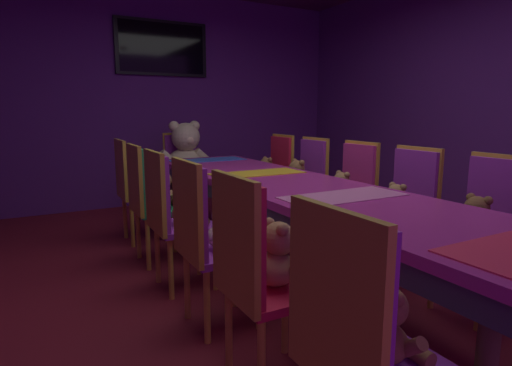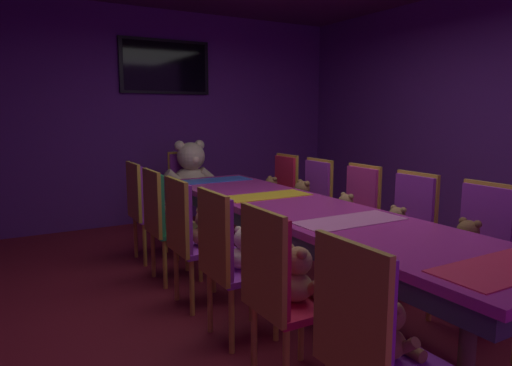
# 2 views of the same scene
# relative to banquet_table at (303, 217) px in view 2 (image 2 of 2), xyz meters

# --- Properties ---
(ground_plane) EXTENTS (7.90, 7.90, 0.00)m
(ground_plane) POSITION_rel_banquet_table_xyz_m (0.00, 0.00, -0.66)
(ground_plane) COLOR maroon
(wall_back) EXTENTS (5.20, 0.12, 2.80)m
(wall_back) POSITION_rel_banquet_table_xyz_m (0.00, 3.20, 0.74)
(wall_back) COLOR #59267F
(wall_back) RESTS_ON ground_plane
(wall_right) EXTENTS (0.12, 6.40, 2.80)m
(wall_right) POSITION_rel_banquet_table_xyz_m (2.60, 0.00, 0.74)
(wall_right) COLOR #59267F
(wall_right) RESTS_ON ground_plane
(banquet_table) EXTENTS (0.90, 3.80, 0.75)m
(banquet_table) POSITION_rel_banquet_table_xyz_m (0.00, 0.00, 0.00)
(banquet_table) COLOR #B22D8C
(banquet_table) RESTS_ON ground_plane
(chair_left_0) EXTENTS (0.42, 0.41, 0.98)m
(chair_left_0) POSITION_rel_banquet_table_xyz_m (-0.83, -1.57, -0.06)
(chair_left_0) COLOR purple
(chair_left_0) RESTS_ON ground_plane
(teddy_left_0) EXTENTS (0.21, 0.27, 0.26)m
(teddy_left_0) POSITION_rel_banquet_table_xyz_m (-0.69, -1.57, -0.09)
(teddy_left_0) COLOR brown
(teddy_left_0) RESTS_ON chair_left_0
(chair_left_1) EXTENTS (0.42, 0.41, 0.98)m
(chair_left_1) POSITION_rel_banquet_table_xyz_m (-0.83, -0.91, -0.06)
(chair_left_1) COLOR red
(chair_left_1) RESTS_ON ground_plane
(teddy_left_1) EXTENTS (0.25, 0.33, 0.31)m
(teddy_left_1) POSITION_rel_banquet_table_xyz_m (-0.68, -0.91, -0.07)
(teddy_left_1) COLOR #9E7247
(teddy_left_1) RESTS_ON chair_left_1
(chair_left_2) EXTENTS (0.42, 0.41, 0.98)m
(chair_left_2) POSITION_rel_banquet_table_xyz_m (-0.82, -0.31, -0.06)
(chair_left_2) COLOR purple
(chair_left_2) RESTS_ON ground_plane
(teddy_left_2) EXTENTS (0.22, 0.29, 0.27)m
(teddy_left_2) POSITION_rel_banquet_table_xyz_m (-0.68, -0.31, -0.08)
(teddy_left_2) COLOR beige
(teddy_left_2) RESTS_ON chair_left_2
(chair_left_3) EXTENTS (0.42, 0.41, 0.98)m
(chair_left_3) POSITION_rel_banquet_table_xyz_m (-0.83, 0.31, -0.06)
(chair_left_3) COLOR purple
(chair_left_3) RESTS_ON ground_plane
(teddy_left_3) EXTENTS (0.23, 0.30, 0.28)m
(teddy_left_3) POSITION_rel_banquet_table_xyz_m (-0.69, 0.31, -0.08)
(teddy_left_3) COLOR olive
(teddy_left_3) RESTS_ON chair_left_3
(chair_left_4) EXTENTS (0.42, 0.41, 0.98)m
(chair_left_4) POSITION_rel_banquet_table_xyz_m (-0.83, 0.90, -0.06)
(chair_left_4) COLOR #268C4C
(chair_left_4) RESTS_ON ground_plane
(teddy_left_4) EXTENTS (0.26, 0.33, 0.31)m
(teddy_left_4) POSITION_rel_banquet_table_xyz_m (-0.69, 0.90, -0.07)
(teddy_left_4) COLOR olive
(teddy_left_4) RESTS_ON chair_left_4
(chair_left_5) EXTENTS (0.42, 0.41, 0.98)m
(chair_left_5) POSITION_rel_banquet_table_xyz_m (-0.81, 1.54, -0.06)
(chair_left_5) COLOR purple
(chair_left_5) RESTS_ON ground_plane
(teddy_left_5) EXTENTS (0.24, 0.31, 0.29)m
(teddy_left_5) POSITION_rel_banquet_table_xyz_m (-0.67, 1.54, -0.08)
(teddy_left_5) COLOR tan
(teddy_left_5) RESTS_ON chair_left_5
(chair_right_1) EXTENTS (0.42, 0.41, 0.98)m
(chair_right_1) POSITION_rel_banquet_table_xyz_m (0.83, -0.93, -0.06)
(chair_right_1) COLOR purple
(chair_right_1) RESTS_ON ground_plane
(teddy_right_1) EXTENTS (0.24, 0.31, 0.29)m
(teddy_right_1) POSITION_rel_banquet_table_xyz_m (0.69, -0.93, -0.07)
(teddy_right_1) COLOR brown
(teddy_right_1) RESTS_ON chair_right_1
(chair_right_2) EXTENTS (0.42, 0.41, 0.98)m
(chair_right_2) POSITION_rel_banquet_table_xyz_m (0.83, -0.31, -0.06)
(chair_right_2) COLOR purple
(chair_right_2) RESTS_ON ground_plane
(teddy_right_2) EXTENTS (0.22, 0.29, 0.27)m
(teddy_right_2) POSITION_rel_banquet_table_xyz_m (0.68, -0.31, -0.08)
(teddy_right_2) COLOR #9E7247
(teddy_right_2) RESTS_ON chair_right_2
(chair_right_3) EXTENTS (0.42, 0.41, 0.98)m
(chair_right_3) POSITION_rel_banquet_table_xyz_m (0.84, 0.31, -0.06)
(chair_right_3) COLOR #CC338C
(chair_right_3) RESTS_ON ground_plane
(teddy_right_3) EXTENTS (0.23, 0.30, 0.28)m
(teddy_right_3) POSITION_rel_banquet_table_xyz_m (0.69, 0.31, -0.08)
(teddy_right_3) COLOR #9E7247
(teddy_right_3) RESTS_ON chair_right_3
(chair_right_4) EXTENTS (0.42, 0.41, 0.98)m
(chair_right_4) POSITION_rel_banquet_table_xyz_m (0.81, 0.94, -0.06)
(chair_right_4) COLOR purple
(chair_right_4) RESTS_ON ground_plane
(teddy_right_4) EXTENTS (0.26, 0.34, 0.32)m
(teddy_right_4) POSITION_rel_banquet_table_xyz_m (0.66, 0.94, -0.06)
(teddy_right_4) COLOR olive
(teddy_right_4) RESTS_ON chair_right_4
(chair_right_5) EXTENTS (0.42, 0.41, 0.98)m
(chair_right_5) POSITION_rel_banquet_table_xyz_m (0.80, 1.54, -0.06)
(chair_right_5) COLOR red
(chair_right_5) RESTS_ON ground_plane
(teddy_right_5) EXTENTS (0.23, 0.30, 0.29)m
(teddy_right_5) POSITION_rel_banquet_table_xyz_m (0.66, 1.54, -0.08)
(teddy_right_5) COLOR olive
(teddy_right_5) RESTS_ON chair_right_5
(throne_chair) EXTENTS (0.41, 0.42, 0.98)m
(throne_chair) POSITION_rel_banquet_table_xyz_m (0.00, 2.44, -0.06)
(throne_chair) COLOR purple
(throne_chair) RESTS_ON ground_plane
(king_teddy_bear) EXTENTS (0.71, 0.55, 0.67)m
(king_teddy_bear) POSITION_rel_banquet_table_xyz_m (0.00, 2.27, 0.09)
(king_teddy_bear) COLOR beige
(king_teddy_bear) RESTS_ON throne_chair
(wall_tv) EXTENTS (1.20, 0.06, 0.70)m
(wall_tv) POSITION_rel_banquet_table_xyz_m (0.00, 3.11, 1.39)
(wall_tv) COLOR black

